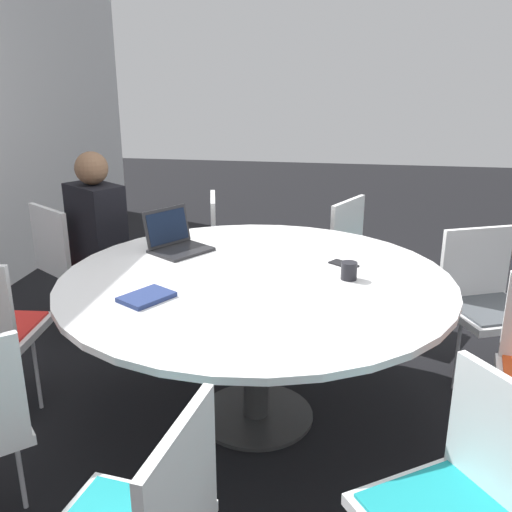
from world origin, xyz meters
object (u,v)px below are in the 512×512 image
chair_0 (71,256)px  spiral_notebook (147,297)px  person_0 (99,232)px  coffee_cup (349,271)px  chair_8 (232,245)px  laptop (175,240)px  cell_phone (344,264)px  chair_4 (467,499)px  chair_6 (486,296)px  chair_7 (363,254)px

chair_0 → spiral_notebook: bearing=-17.0°
person_0 → coffee_cup: size_ratio=14.70×
chair_8 → person_0: person_0 is taller
laptop → cell_phone: 0.89m
chair_0 → coffee_cup: 1.98m
chair_4 → laptop: laptop is taller
spiral_notebook → coffee_cup: (0.37, -0.83, 0.03)m
chair_4 → laptop: 1.89m
chair_8 → cell_phone: 1.30m
chair_4 → chair_8: 2.56m
person_0 → coffee_cup: bearing=8.4°
coffee_cup → spiral_notebook: bearing=114.1°
chair_6 → chair_8: (0.68, 1.54, 0.00)m
chair_4 → chair_6: bearing=-47.6°
chair_7 → chair_8: bearing=-66.8°
chair_0 → chair_6: bearing=27.9°
cell_phone → laptop: bearing=83.3°
chair_4 → person_0: size_ratio=0.71×
chair_4 → chair_7: bearing=-27.4°
chair_7 → chair_0: bearing=-52.6°
chair_0 → chair_4: (-1.88, -2.14, 0.00)m
chair_7 → spiral_notebook: size_ratio=3.31×
chair_4 → cell_phone: (1.27, 0.38, 0.25)m
chair_0 → chair_7: same height
chair_4 → coffee_cup: size_ratio=10.42×
chair_4 → coffee_cup: 1.17m
chair_7 → cell_phone: bearing=19.3°
chair_4 → spiral_notebook: chair_4 is taller
person_0 → coffee_cup: person_0 is taller
person_0 → spiral_notebook: person_0 is taller
chair_8 → person_0: bearing=-71.1°
coffee_cup → cell_phone: size_ratio=0.53×
coffee_cup → chair_0: bearing=65.5°
chair_0 → chair_6: same height
chair_0 → laptop: size_ratio=2.28×
chair_4 → chair_8: bearing=-7.2°
chair_7 → spiral_notebook: chair_7 is taller
chair_4 → chair_8: same height
chair_4 → spiral_notebook: size_ratio=3.31×
chair_8 → spiral_notebook: size_ratio=3.31×
laptop → chair_4: bearing=-103.1°
cell_phone → chair_6: bearing=-66.4°
chair_7 → person_0: bearing=-48.9°
coffee_cup → cell_phone: 0.20m
chair_8 → spiral_notebook: (-1.59, 0.05, 0.26)m
chair_0 → spiral_notebook: size_ratio=3.31×
chair_7 → coffee_cup: bearing=21.9°
chair_0 → coffee_cup: (-0.81, -1.78, 0.29)m
chair_6 → chair_7: size_ratio=1.00×
chair_8 → laptop: bearing=-20.8°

